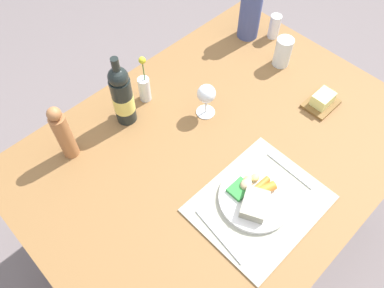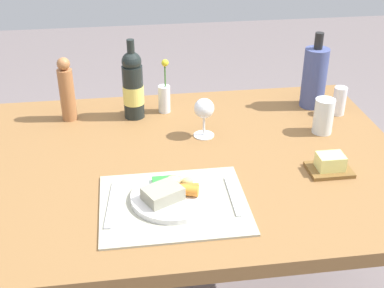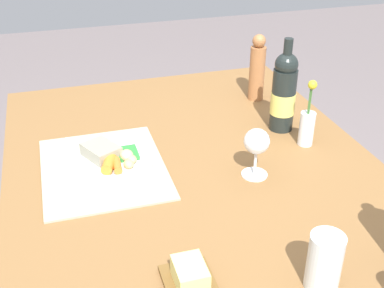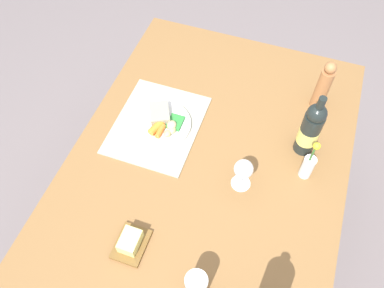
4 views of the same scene
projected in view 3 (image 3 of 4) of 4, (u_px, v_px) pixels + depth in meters
dining_table at (196, 200)px, 1.40m from camera, size 1.38×1.02×0.72m
placemat at (103, 168)px, 1.36m from camera, size 0.40×0.33×0.01m
dinner_plate at (110, 160)px, 1.35m from camera, size 0.24×0.24×0.05m
fork at (101, 137)px, 1.50m from camera, size 0.04×0.21×0.00m
knife at (115, 200)px, 1.22m from camera, size 0.02×0.19×0.00m
wine_bottle at (284, 93)px, 1.51m from camera, size 0.08×0.08×0.29m
flower_vase at (307, 125)px, 1.45m from camera, size 0.04×0.04×0.21m
wine_glass at (257, 144)px, 1.28m from camera, size 0.07×0.07×0.14m
water_tumbler at (324, 265)px, 0.96m from camera, size 0.07×0.07×0.12m
pepper_mill at (257, 69)px, 1.71m from camera, size 0.05×0.05×0.23m
butter_dish at (190, 279)px, 0.97m from camera, size 0.13×0.10×0.06m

